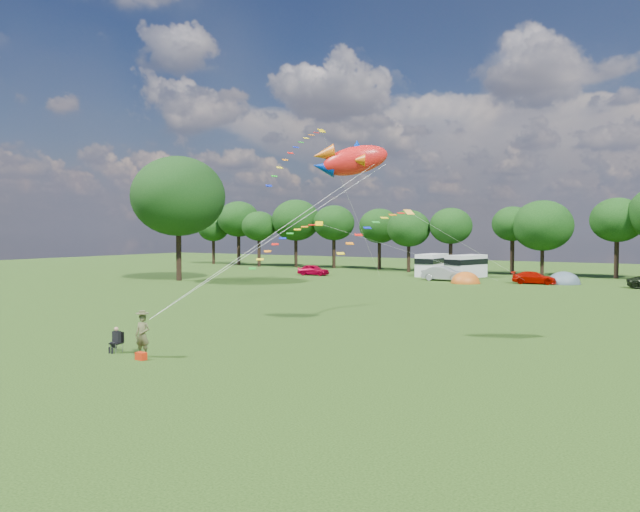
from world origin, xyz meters
The scene contains 17 objects.
ground_plane centered at (0.00, 0.00, 0.00)m, with size 180.00×180.00×0.00m, color black.
tree_line centered at (5.30, 54.99, 6.35)m, with size 102.98×10.98×10.27m.
big_tree centered at (-30.00, 28.00, 9.02)m, with size 10.00×10.00×13.28m.
car_a centered at (-21.79, 42.04, 0.65)m, with size 1.54×3.92×1.31m, color #B00026.
car_b centered at (-5.67, 42.57, 0.76)m, with size 1.61×4.32×1.52m, color gray.
car_c centered at (3.46, 43.57, 0.62)m, with size 1.74×4.15×1.24m, color #B30A00.
campervan_b centered at (-9.27, 48.35, 1.40)m, with size 2.32×5.34×2.61m.
campervan_c centered at (-5.06, 48.12, 1.39)m, with size 3.69×5.72×2.60m.
tent_orange centered at (-2.71, 40.82, 0.02)m, with size 2.99×3.27×2.34m.
tent_greyblue centered at (5.98, 45.29, 0.02)m, with size 3.30×3.62×2.46m.
kite_flyer centered at (-2.54, -2.36, 0.92)m, with size 0.67×0.44×1.84m, color brown.
camp_chair centered at (-4.25, -2.27, 0.68)m, with size 0.51×0.51×1.14m.
kite_bag centered at (-2.11, -2.85, 0.16)m, with size 0.45×0.30×0.32m, color red.
fish_kite centered at (2.29, 7.11, 8.97)m, with size 4.10×2.80×2.18m.
streamer_kite_a centered at (-14.92, 28.68, 13.17)m, with size 3.31×5.68×5.79m.
streamer_kite_b centered at (-10.13, 20.23, 4.85)m, with size 4.32×4.64×3.81m.
streamer_kite_c centered at (0.86, 13.93, 5.80)m, with size 3.08×4.95×2.79m.
Camera 1 is at (17.72, -20.92, 5.41)m, focal length 35.00 mm.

